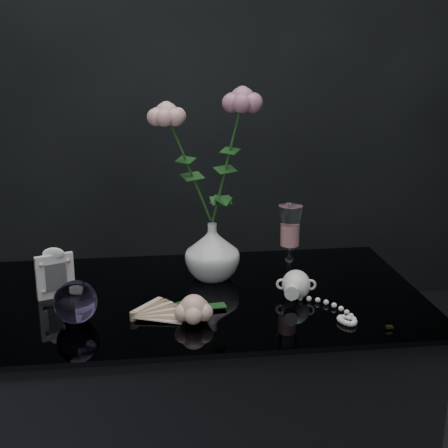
{
  "coord_description": "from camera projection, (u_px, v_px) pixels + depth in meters",
  "views": [
    {
      "loc": [
        -0.1,
        -1.29,
        1.33
      ],
      "look_at": [
        0.07,
        0.08,
        0.92
      ],
      "focal_mm": 50.0,
      "sensor_mm": 36.0,
      "label": 1
    }
  ],
  "objects": [
    {
      "name": "paperweight",
      "position": [
        75.0,
        302.0,
        1.29
      ],
      "size": [
        0.09,
        0.09,
        0.09
      ],
      "primitive_type": null,
      "rotation": [
        0.0,
        0.0,
        0.01
      ],
      "color": "#826CB0",
      "rests_on": "table"
    },
    {
      "name": "picture_frame",
      "position": [
        55.0,
        273.0,
        1.42
      ],
      "size": [
        0.11,
        0.1,
        0.12
      ],
      "primitive_type": null,
      "rotation": [
        0.0,
        0.0,
        0.37
      ],
      "color": "white",
      "rests_on": "table"
    },
    {
      "name": "vase",
      "position": [
        212.0,
        251.0,
        1.53
      ],
      "size": [
        0.18,
        0.18,
        0.14
      ],
      "primitive_type": "imported",
      "rotation": [
        0.0,
        0.0,
        0.42
      ],
      "color": "white",
      "rests_on": "table"
    },
    {
      "name": "loose_rose",
      "position": [
        194.0,
        309.0,
        1.3
      ],
      "size": [
        0.2,
        0.22,
        0.06
      ],
      "primitive_type": null,
      "rotation": [
        0.0,
        0.0,
        -0.42
      ],
      "color": "#FCBAA3",
      "rests_on": "table"
    },
    {
      "name": "table",
      "position": [
        197.0,
        436.0,
        1.55
      ],
      "size": [
        1.05,
        0.58,
        0.76
      ],
      "color": "black",
      "rests_on": "ground"
    },
    {
      "name": "pearl_jar",
      "position": [
        296.0,
        283.0,
        1.42
      ],
      "size": [
        0.27,
        0.27,
        0.07
      ],
      "primitive_type": null,
      "rotation": [
        0.0,
        0.0,
        -0.19
      ],
      "color": "white",
      "rests_on": "table"
    },
    {
      "name": "wine_glass",
      "position": [
        290.0,
        243.0,
        1.51
      ],
      "size": [
        0.07,
        0.07,
        0.19
      ],
      "primitive_type": null,
      "rotation": [
        0.0,
        0.0,
        -0.19
      ],
      "color": "white",
      "rests_on": "table"
    },
    {
      "name": "roses",
      "position": [
        209.0,
        151.0,
        1.45
      ],
      "size": [
        0.25,
        0.11,
        0.38
      ],
      "color": "#FCAEA8",
      "rests_on": "vase"
    },
    {
      "name": "paper_fan",
      "position": [
        133.0,
        316.0,
        1.31
      ],
      "size": [
        0.23,
        0.19,
        0.02
      ],
      "primitive_type": null,
      "rotation": [
        0.0,
        0.0,
        0.14
      ],
      "color": "beige",
      "rests_on": "table"
    }
  ]
}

